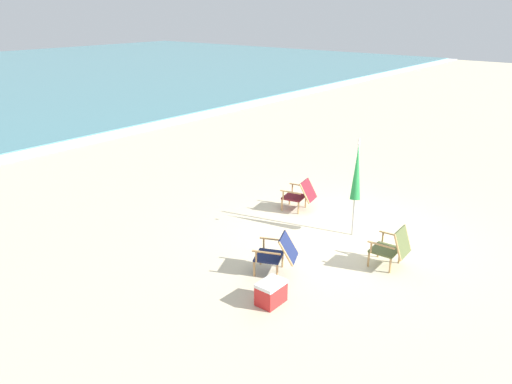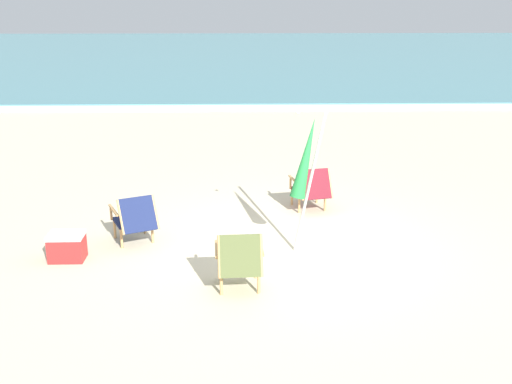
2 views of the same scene
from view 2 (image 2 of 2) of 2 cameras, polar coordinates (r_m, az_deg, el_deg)
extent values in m
plane|color=beige|center=(9.02, 3.06, -5.05)|extent=(80.00, 80.00, 0.00)
cube|color=teal|center=(40.20, -0.45, 13.18)|extent=(80.00, 40.00, 0.10)
cube|color=white|center=(20.06, 0.56, 8.06)|extent=(80.00, 1.10, 0.06)
cube|color=#515B33|center=(7.66, -1.64, -6.81)|extent=(0.55, 0.51, 0.04)
cube|color=#515B33|center=(7.26, -1.51, -6.11)|extent=(0.51, 0.23, 0.50)
cylinder|color=tan|center=(7.91, -3.43, -7.25)|extent=(0.04, 0.04, 0.32)
cylinder|color=tan|center=(7.94, -0.02, -7.14)|extent=(0.04, 0.04, 0.32)
cylinder|color=tan|center=(7.53, -3.33, -8.66)|extent=(0.04, 0.04, 0.32)
cylinder|color=tan|center=(7.55, 0.26, -8.54)|extent=(0.04, 0.04, 0.32)
cube|color=tan|center=(7.54, -3.78, -5.42)|extent=(0.07, 0.53, 0.02)
cylinder|color=tan|center=(7.76, -3.79, -5.61)|extent=(0.04, 0.04, 0.22)
cube|color=tan|center=(7.57, 0.48, -5.29)|extent=(0.07, 0.53, 0.02)
cylinder|color=tan|center=(7.78, 0.35, -5.48)|extent=(0.04, 0.04, 0.22)
cylinder|color=tan|center=(7.25, -3.53, -6.17)|extent=(0.05, 0.20, 0.51)
cylinder|color=tan|center=(7.28, 0.50, -6.05)|extent=(0.05, 0.20, 0.51)
cube|color=maroon|center=(10.49, 5.02, 0.15)|extent=(0.61, 0.58, 0.04)
cube|color=maroon|center=(10.09, 5.71, 0.75)|extent=(0.54, 0.38, 0.47)
cylinder|color=tan|center=(10.67, 3.44, -0.41)|extent=(0.04, 0.04, 0.32)
cylinder|color=tan|center=(10.81, 5.81, -0.22)|extent=(0.04, 0.04, 0.32)
cylinder|color=tan|center=(10.28, 4.14, -1.15)|extent=(0.04, 0.04, 0.32)
cylinder|color=tan|center=(10.42, 6.59, -0.95)|extent=(0.04, 0.04, 0.32)
cube|color=tan|center=(10.32, 3.61, 1.17)|extent=(0.15, 0.52, 0.02)
cylinder|color=tan|center=(10.53, 3.30, 0.89)|extent=(0.04, 0.04, 0.22)
cube|color=tan|center=(10.50, 6.54, 1.37)|extent=(0.15, 0.52, 0.02)
cylinder|color=tan|center=(10.70, 6.18, 1.09)|extent=(0.04, 0.04, 0.22)
cylinder|color=tan|center=(10.01, 4.33, 0.65)|extent=(0.10, 0.29, 0.47)
cylinder|color=tan|center=(10.18, 7.07, 0.85)|extent=(0.10, 0.29, 0.47)
cube|color=#19234C|center=(9.24, -11.66, -2.69)|extent=(0.67, 0.65, 0.04)
cube|color=#19234C|center=(8.83, -11.15, -2.11)|extent=(0.57, 0.47, 0.47)
cylinder|color=tan|center=(9.45, -13.31, -3.38)|extent=(0.04, 0.04, 0.32)
cylinder|color=tan|center=(9.55, -10.57, -2.96)|extent=(0.04, 0.04, 0.32)
cylinder|color=tan|center=(9.06, -12.69, -4.30)|extent=(0.04, 0.04, 0.32)
cylinder|color=tan|center=(9.16, -9.84, -3.85)|extent=(0.04, 0.04, 0.32)
cube|color=tan|center=(9.09, -13.43, -1.69)|extent=(0.25, 0.50, 0.02)
cylinder|color=tan|center=(9.30, -13.63, -1.97)|extent=(0.04, 0.04, 0.22)
cube|color=tan|center=(9.22, -10.04, -1.20)|extent=(0.25, 0.50, 0.02)
cylinder|color=tan|center=(9.42, -10.32, -1.49)|extent=(0.04, 0.04, 0.22)
cylinder|color=tan|center=(8.77, -12.76, -2.35)|extent=(0.16, 0.29, 0.47)
cylinder|color=tan|center=(8.89, -9.57, -1.88)|extent=(0.16, 0.29, 0.47)
cylinder|color=#B7B2A8|center=(8.62, 5.18, 1.03)|extent=(0.49, 0.28, 2.05)
cone|color=#23843D|center=(8.48, 4.78, 3.26)|extent=(0.53, 0.42, 1.17)
sphere|color=#B7B2A8|center=(8.25, 3.98, 7.59)|extent=(0.06, 0.06, 0.06)
cube|color=red|center=(8.87, -17.54, -5.15)|extent=(0.48, 0.34, 0.34)
cube|color=white|center=(8.79, -17.67, -3.95)|extent=(0.49, 0.35, 0.06)
camera|label=1|loc=(8.97, -71.74, 13.43)|focal=35.00mm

